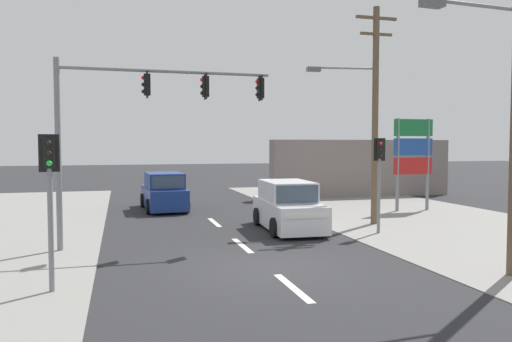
% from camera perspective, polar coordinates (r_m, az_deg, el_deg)
% --- Properties ---
extents(ground_plane, '(140.00, 140.00, 0.00)m').
position_cam_1_polar(ground_plane, '(13.78, 1.42, -10.93)').
color(ground_plane, '#28282B').
extents(lane_dash_near, '(0.20, 2.40, 0.01)m').
position_cam_1_polar(lane_dash_near, '(11.94, 4.25, -13.14)').
color(lane_dash_near, silver).
rests_on(lane_dash_near, ground).
extents(lane_dash_mid, '(0.20, 2.40, 0.01)m').
position_cam_1_polar(lane_dash_mid, '(16.60, -1.59, -8.49)').
color(lane_dash_mid, silver).
rests_on(lane_dash_mid, ground).
extents(lane_dash_far, '(0.20, 2.40, 0.01)m').
position_cam_1_polar(lane_dash_far, '(21.41, -4.77, -5.87)').
color(lane_dash_far, silver).
rests_on(lane_dash_far, ground).
extents(kerb_right_verge, '(10.00, 44.00, 0.02)m').
position_cam_1_polar(kerb_right_verge, '(19.87, 25.49, -6.84)').
color(kerb_right_verge, gray).
rests_on(kerb_right_verge, ground).
extents(utility_pole_midground_right, '(3.77, 0.69, 8.93)m').
position_cam_1_polar(utility_pole_midground_right, '(21.19, 13.10, 7.02)').
color(utility_pole_midground_right, brown).
rests_on(utility_pole_midground_right, ground).
extents(traffic_signal_mast, '(6.89, 0.48, 6.00)m').
position_cam_1_polar(traffic_signal_mast, '(16.56, -13.48, 6.53)').
color(traffic_signal_mast, slate).
rests_on(traffic_signal_mast, ground).
extents(pedestal_signal_right_kerb, '(0.44, 0.30, 3.56)m').
position_cam_1_polar(pedestal_signal_right_kerb, '(19.04, 13.91, 0.23)').
color(pedestal_signal_right_kerb, slate).
rests_on(pedestal_signal_right_kerb, ground).
extents(pedestal_signal_left_kerb, '(0.44, 0.30, 3.56)m').
position_cam_1_polar(pedestal_signal_left_kerb, '(12.01, -22.51, -1.55)').
color(pedestal_signal_left_kerb, slate).
rests_on(pedestal_signal_left_kerb, ground).
extents(shopping_plaza_sign, '(2.10, 0.16, 4.60)m').
position_cam_1_polar(shopping_plaza_sign, '(26.03, 17.51, 2.17)').
color(shopping_plaza_sign, slate).
rests_on(shopping_plaza_sign, ground).
extents(shopfront_wall_far, '(12.00, 1.00, 3.60)m').
position_cam_1_polar(shopfront_wall_far, '(32.44, 11.99, 0.32)').
color(shopfront_wall_far, gray).
rests_on(shopfront_wall_far, ground).
extents(suv_oncoming_near, '(2.23, 4.62, 1.90)m').
position_cam_1_polar(suv_oncoming_near, '(19.46, 3.68, -4.15)').
color(suv_oncoming_near, silver).
rests_on(suv_oncoming_near, ground).
extents(suv_kerbside_parked, '(2.23, 4.62, 1.90)m').
position_cam_1_polar(suv_kerbside_parked, '(25.72, -10.47, -2.43)').
color(suv_kerbside_parked, navy).
rests_on(suv_kerbside_parked, ground).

